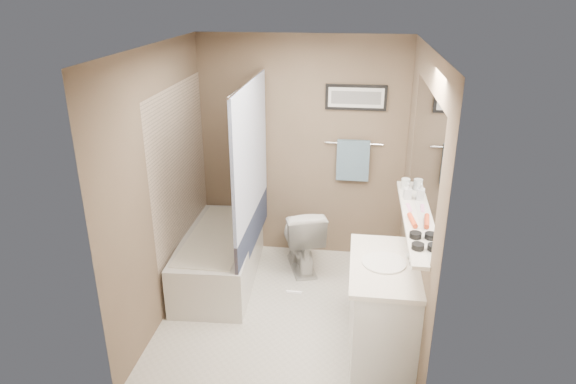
# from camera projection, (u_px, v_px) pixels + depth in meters

# --- Properties ---
(ground) EXTENTS (2.50, 2.50, 0.00)m
(ground) POSITION_uv_depth(u_px,v_px,m) (286.00, 312.00, 4.80)
(ground) COLOR silver
(ground) RESTS_ON ground
(ceiling) EXTENTS (2.20, 2.50, 0.04)m
(ceiling) POSITION_uv_depth(u_px,v_px,m) (285.00, 50.00, 3.90)
(ceiling) COLOR silver
(ceiling) RESTS_ON wall_back
(wall_back) EXTENTS (2.20, 0.04, 2.40)m
(wall_back) POSITION_uv_depth(u_px,v_px,m) (302.00, 150.00, 5.48)
(wall_back) COLOR brown
(wall_back) RESTS_ON ground
(wall_front) EXTENTS (2.20, 0.04, 2.40)m
(wall_front) POSITION_uv_depth(u_px,v_px,m) (259.00, 266.00, 3.22)
(wall_front) COLOR brown
(wall_front) RESTS_ON ground
(wall_left) EXTENTS (0.04, 2.50, 2.40)m
(wall_left) POSITION_uv_depth(u_px,v_px,m) (163.00, 187.00, 4.48)
(wall_left) COLOR brown
(wall_left) RESTS_ON ground
(wall_right) EXTENTS (0.04, 2.50, 2.40)m
(wall_right) POSITION_uv_depth(u_px,v_px,m) (416.00, 200.00, 4.21)
(wall_right) COLOR brown
(wall_right) RESTS_ON ground
(tile_surround) EXTENTS (0.02, 1.55, 2.00)m
(tile_surround) POSITION_uv_depth(u_px,v_px,m) (182.00, 187.00, 5.01)
(tile_surround) COLOR tan
(tile_surround) RESTS_ON wall_left
(curtain_rod) EXTENTS (0.02, 1.55, 0.02)m
(curtain_rod) POSITION_uv_depth(u_px,v_px,m) (249.00, 81.00, 4.54)
(curtain_rod) COLOR silver
(curtain_rod) RESTS_ON wall_left
(curtain_upper) EXTENTS (0.03, 1.45, 1.28)m
(curtain_upper) POSITION_uv_depth(u_px,v_px,m) (251.00, 151.00, 4.78)
(curtain_upper) COLOR white
(curtain_upper) RESTS_ON curtain_rod
(curtain_lower) EXTENTS (0.03, 1.45, 0.36)m
(curtain_lower) POSITION_uv_depth(u_px,v_px,m) (253.00, 230.00, 5.09)
(curtain_lower) COLOR #2A334E
(curtain_lower) RESTS_ON curtain_rod
(mirror) EXTENTS (0.02, 1.60, 1.00)m
(mirror) POSITION_uv_depth(u_px,v_px,m) (424.00, 157.00, 3.91)
(mirror) COLOR silver
(mirror) RESTS_ON wall_right
(shelf) EXTENTS (0.12, 1.60, 0.03)m
(shelf) POSITION_uv_depth(u_px,v_px,m) (411.00, 218.00, 4.12)
(shelf) COLOR silver
(shelf) RESTS_ON wall_right
(towel_bar) EXTENTS (0.60, 0.02, 0.02)m
(towel_bar) POSITION_uv_depth(u_px,v_px,m) (354.00, 143.00, 5.36)
(towel_bar) COLOR silver
(towel_bar) RESTS_ON wall_back
(towel) EXTENTS (0.34, 0.05, 0.44)m
(towel) POSITION_uv_depth(u_px,v_px,m) (353.00, 160.00, 5.40)
(towel) COLOR #82AABE
(towel) RESTS_ON towel_bar
(art_frame) EXTENTS (0.62, 0.02, 0.26)m
(art_frame) POSITION_uv_depth(u_px,v_px,m) (356.00, 97.00, 5.19)
(art_frame) COLOR black
(art_frame) RESTS_ON wall_back
(art_mat) EXTENTS (0.56, 0.00, 0.20)m
(art_mat) POSITION_uv_depth(u_px,v_px,m) (356.00, 98.00, 5.18)
(art_mat) COLOR white
(art_mat) RESTS_ON art_frame
(art_image) EXTENTS (0.50, 0.00, 0.13)m
(art_image) POSITION_uv_depth(u_px,v_px,m) (356.00, 98.00, 5.18)
(art_image) COLOR #595959
(art_image) RESTS_ON art_mat
(door) EXTENTS (0.80, 0.02, 2.00)m
(door) POSITION_uv_depth(u_px,v_px,m) (345.00, 301.00, 3.21)
(door) COLOR silver
(door) RESTS_ON wall_front
(door_handle) EXTENTS (0.10, 0.02, 0.02)m
(door_handle) POSITION_uv_depth(u_px,v_px,m) (294.00, 293.00, 3.30)
(door_handle) COLOR silver
(door_handle) RESTS_ON door
(bathtub) EXTENTS (0.78, 1.53, 0.50)m
(bathtub) POSITION_uv_depth(u_px,v_px,m) (220.00, 257.00, 5.24)
(bathtub) COLOR silver
(bathtub) RESTS_ON ground
(tub_rim) EXTENTS (0.56, 1.36, 0.02)m
(tub_rim) POSITION_uv_depth(u_px,v_px,m) (219.00, 236.00, 5.15)
(tub_rim) COLOR beige
(tub_rim) RESTS_ON bathtub
(toilet) EXTENTS (0.60, 0.79, 0.72)m
(toilet) POSITION_uv_depth(u_px,v_px,m) (301.00, 237.00, 5.43)
(toilet) COLOR silver
(toilet) RESTS_ON ground
(vanity) EXTENTS (0.53, 0.92, 0.80)m
(vanity) POSITION_uv_depth(u_px,v_px,m) (383.00, 312.00, 4.12)
(vanity) COLOR white
(vanity) RESTS_ON ground
(countertop) EXTENTS (0.54, 0.96, 0.04)m
(countertop) POSITION_uv_depth(u_px,v_px,m) (385.00, 266.00, 3.97)
(countertop) COLOR white
(countertop) RESTS_ON vanity
(sink_basin) EXTENTS (0.34, 0.34, 0.01)m
(sink_basin) POSITION_uv_depth(u_px,v_px,m) (384.00, 263.00, 3.96)
(sink_basin) COLOR white
(sink_basin) RESTS_ON countertop
(faucet_spout) EXTENTS (0.02, 0.02, 0.10)m
(faucet_spout) POSITION_uv_depth(u_px,v_px,m) (411.00, 260.00, 3.92)
(faucet_spout) COLOR silver
(faucet_spout) RESTS_ON countertop
(faucet_knob) EXTENTS (0.05, 0.05, 0.05)m
(faucet_knob) POSITION_uv_depth(u_px,v_px,m) (410.00, 256.00, 4.02)
(faucet_knob) COLOR silver
(faucet_knob) RESTS_ON countertop
(candle_bowl_near) EXTENTS (0.09, 0.09, 0.04)m
(candle_bowl_near) POSITION_uv_depth(u_px,v_px,m) (418.00, 246.00, 3.60)
(candle_bowl_near) COLOR black
(candle_bowl_near) RESTS_ON shelf
(candle_bowl_far) EXTENTS (0.09, 0.09, 0.04)m
(candle_bowl_far) POSITION_uv_depth(u_px,v_px,m) (415.00, 235.00, 3.76)
(candle_bowl_far) COLOR black
(candle_bowl_far) RESTS_ON shelf
(hair_brush_front) EXTENTS (0.07, 0.22, 0.04)m
(hair_brush_front) POSITION_uv_depth(u_px,v_px,m) (412.00, 220.00, 3.99)
(hair_brush_front) COLOR #DA441E
(hair_brush_front) RESTS_ON shelf
(pink_comb) EXTENTS (0.04, 0.16, 0.01)m
(pink_comb) POSITION_uv_depth(u_px,v_px,m) (409.00, 207.00, 4.27)
(pink_comb) COLOR #F998C6
(pink_comb) RESTS_ON shelf
(glass_jar) EXTENTS (0.08, 0.08, 0.10)m
(glass_jar) POSITION_uv_depth(u_px,v_px,m) (406.00, 184.00, 4.64)
(glass_jar) COLOR silver
(glass_jar) RESTS_ON shelf
(soap_bottle) EXTENTS (0.07, 0.07, 0.14)m
(soap_bottle) POSITION_uv_depth(u_px,v_px,m) (408.00, 191.00, 4.42)
(soap_bottle) COLOR #999999
(soap_bottle) RESTS_ON shelf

